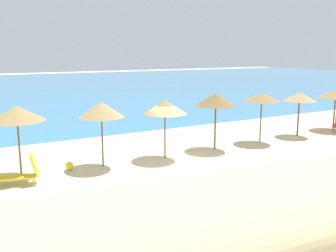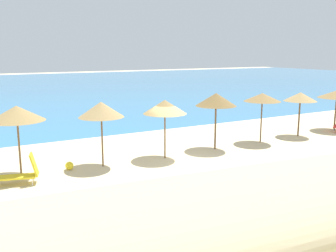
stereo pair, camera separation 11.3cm
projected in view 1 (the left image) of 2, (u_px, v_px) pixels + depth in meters
name	position (u px, v px, depth m)	size (l,w,h in m)	color
ground_plane	(184.00, 162.00, 17.31)	(160.00, 160.00, 0.00)	beige
sea_water	(25.00, 88.00, 52.22)	(160.00, 68.01, 0.01)	teal
dune_ridge	(233.00, 215.00, 9.61)	(46.58, 4.61, 1.83)	#C9B586
beach_umbrella_3	(17.00, 114.00, 14.93)	(2.20, 2.20, 2.87)	brown
beach_umbrella_4	(101.00, 110.00, 16.25)	(1.96, 1.96, 2.86)	brown
beach_umbrella_5	(165.00, 107.00, 17.57)	(2.03, 2.03, 2.77)	brown
beach_umbrella_6	(216.00, 100.00, 19.21)	(2.07, 2.07, 2.91)	brown
beach_umbrella_7	(262.00, 97.00, 20.70)	(2.01, 2.01, 2.74)	brown
beach_umbrella_8	(300.00, 97.00, 22.35)	(1.91, 1.91, 2.61)	brown
beach_umbrella_9	(336.00, 94.00, 24.07)	(2.36, 2.36, 2.56)	brown
lounge_chair_2	(22.00, 173.00, 14.36)	(1.70, 0.99, 1.18)	yellow
beach_ball	(69.00, 166.00, 16.20)	(0.35, 0.35, 0.35)	yellow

